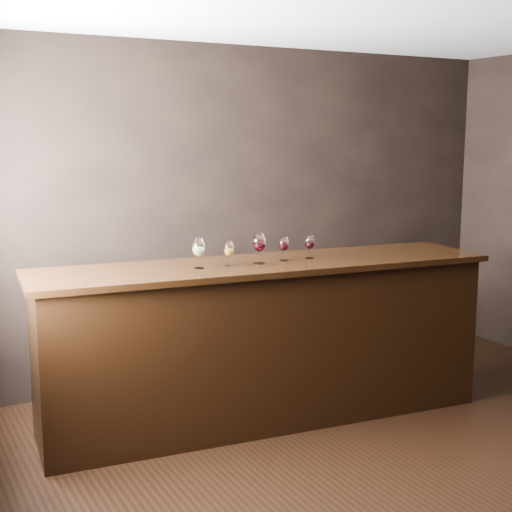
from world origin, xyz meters
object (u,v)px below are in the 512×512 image
glass_red_c (310,243)px  glass_white (199,248)px  bar_counter (265,344)px  glass_red_a (259,243)px  glass_amber (229,250)px  glass_red_b (284,244)px  back_bar_shelf (196,334)px

glass_red_c → glass_white: bearing=178.7°
bar_counter → glass_white: (-0.51, 0.01, 0.74)m
glass_white → glass_red_a: size_ratio=0.96×
bar_counter → glass_amber: size_ratio=19.11×
bar_counter → glass_red_b: size_ratio=18.69×
back_bar_shelf → glass_red_a: size_ratio=11.15×
bar_counter → back_bar_shelf: 0.94m
back_bar_shelf → glass_red_b: (0.30, -0.92, 0.85)m
glass_red_c → glass_red_b: bearing=176.6°
bar_counter → glass_white: size_ratio=15.75×
back_bar_shelf → glass_amber: (-0.15, -0.92, 0.85)m
glass_amber → glass_red_a: size_ratio=0.79×
bar_counter → back_bar_shelf: size_ratio=1.35×
glass_red_a → back_bar_shelf: bearing=94.7°
back_bar_shelf → glass_white: bearing=-112.0°
glass_red_a → bar_counter: bearing=27.2°
glass_amber → bar_counter: bearing=1.4°
back_bar_shelf → glass_red_b: bearing=-72.0°
glass_amber → glass_red_a: glass_red_a is taller
glass_red_b → glass_red_c: (0.21, -0.01, -0.00)m
glass_white → glass_amber: (0.22, -0.02, -0.02)m
glass_white → glass_red_c: bearing=-1.3°
glass_red_a → glass_red_b: size_ratio=1.24×
glass_red_a → glass_red_c: size_ratio=1.25×
back_bar_shelf → glass_amber: 1.26m
glass_red_b → glass_amber: bearing=-179.0°
glass_red_a → glass_red_c: glass_red_a is taller
back_bar_shelf → glass_red_b: size_ratio=13.81×
bar_counter → glass_red_c: 0.81m
back_bar_shelf → glass_amber: bearing=-99.0°
glass_white → glass_red_c: (0.87, -0.02, -0.02)m
glass_white → glass_amber: bearing=-4.0°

